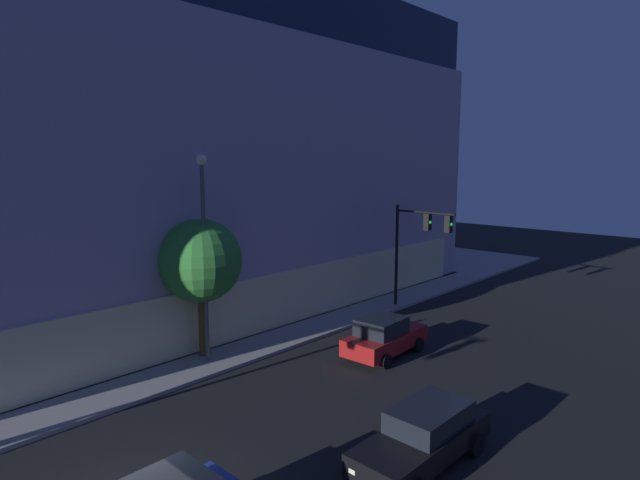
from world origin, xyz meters
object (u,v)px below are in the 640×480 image
traffic_light_far_corner (418,236)px  street_lamp_sidewalk (204,235)px  modern_building (143,153)px  car_red (384,336)px  sidewalk_tree (200,261)px  car_black (424,436)px

traffic_light_far_corner → street_lamp_sidewalk: (-12.37, 2.16, 1.15)m
modern_building → car_red: bearing=-87.7°
modern_building → traffic_light_far_corner: (7.38, -15.90, -4.57)m
traffic_light_far_corner → sidewalk_tree: sidewalk_tree is taller
car_red → traffic_light_far_corner: bearing=21.7°
traffic_light_far_corner → car_red: (-6.62, -2.64, -3.42)m
sidewalk_tree → modern_building: bearing=69.9°
modern_building → traffic_light_far_corner: 18.11m
sidewalk_tree → car_black: size_ratio=1.22×
street_lamp_sidewalk → car_red: street_lamp_sidewalk is taller
modern_building → car_black: (-5.19, -24.23, -8.01)m
traffic_light_far_corner → modern_building: bearing=114.9°
modern_building → car_red: (0.75, -18.54, -7.99)m
traffic_light_far_corner → sidewalk_tree: bearing=167.1°
car_black → street_lamp_sidewalk: bearing=88.9°
car_black → car_red: car_red is taller
sidewalk_tree → car_black: bearing=-92.1°
modern_building → street_lamp_sidewalk: modern_building is taller
traffic_light_far_corner → car_red: traffic_light_far_corner is taller
modern_building → sidewalk_tree: (-4.79, -13.12, -4.61)m
modern_building → car_red: 20.20m
modern_building → street_lamp_sidewalk: bearing=-110.0°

